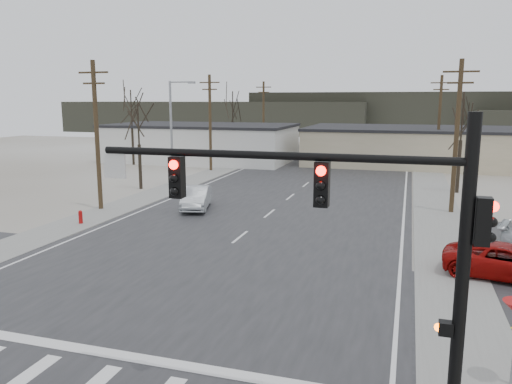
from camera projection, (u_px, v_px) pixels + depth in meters
ground at (175, 290)px, 19.76m from camera, size 140.00×140.00×0.00m
main_road at (273, 211)px, 33.85m from camera, size 18.00×110.00×0.05m
cross_road at (175, 290)px, 19.76m from camera, size 90.00×10.00×0.04m
sidewalk_left at (167, 190)px, 41.62m from camera, size 3.00×90.00×0.06m
sidewalk_right at (435, 205)px, 35.49m from camera, size 3.00×90.00×0.06m
traffic_signal_mast at (371, 229)px, 10.80m from camera, size 8.95×0.43×7.20m
fire_hydrant at (81, 217)px, 30.14m from camera, size 0.24×0.24×0.87m
building_left_far at (201, 142)px, 61.57m from camera, size 22.30×12.30×4.50m
building_right_far at (422, 146)px, 57.83m from camera, size 26.30×14.30×4.30m
upole_left_b at (97, 133)px, 33.41m from camera, size 2.20×0.30×10.00m
upole_left_c at (210, 121)px, 52.21m from camera, size 2.20×0.30×10.00m
upole_left_d at (263, 116)px, 71.01m from camera, size 2.20×0.30×10.00m
upole_right_a at (457, 134)px, 32.40m from camera, size 2.20×0.30×10.00m
upole_right_b at (439, 121)px, 53.08m from camera, size 2.20×0.30×10.00m
streetlight_main at (173, 128)px, 42.63m from camera, size 2.40×0.25×9.00m
tree_left_near at (138, 127)px, 41.36m from camera, size 3.30×3.30×7.35m
tree_right_mid at (462, 119)px, 39.50m from camera, size 3.74×3.74×8.33m
tree_left_far at (233, 109)px, 65.90m from camera, size 3.96×3.96×8.82m
tree_right_far at (464, 115)px, 63.28m from camera, size 3.52×3.52×7.84m
tree_left_mid at (131, 110)px, 56.93m from camera, size 3.96×3.96×8.82m
hill_left at (215, 117)px, 115.71m from camera, size 70.00×18.00×7.00m
hill_center at (443, 114)px, 104.83m from camera, size 80.00×18.00×9.00m
sedan_crossing at (197, 198)px, 34.27m from camera, size 2.80×4.92×1.53m
car_far_a at (347, 152)px, 63.70m from camera, size 3.41×5.71×1.55m
car_far_b at (317, 150)px, 67.48m from camera, size 1.76×4.22×1.43m
car_parked_red at (508, 262)px, 20.85m from camera, size 5.53×3.40×1.43m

